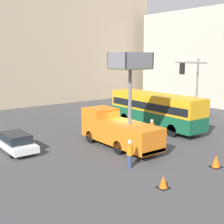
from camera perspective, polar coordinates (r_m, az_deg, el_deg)
ground_plane at (r=24.52m, az=2.89°, el=-5.91°), size 120.00×120.00×0.00m
building_backdrop_far at (r=47.10m, az=-18.87°, el=14.15°), size 44.00×10.00×20.77m
utility_truck at (r=23.35m, az=1.15°, el=-2.82°), size 2.50×7.23×7.05m
city_bus at (r=29.69m, az=7.97°, el=0.69°), size 2.55×10.16×3.26m
traffic_light_pole at (r=27.40m, az=14.42°, el=4.82°), size 3.04×2.78×6.56m
road_worker_near_truck at (r=19.35m, az=3.25°, el=-7.65°), size 0.38×0.38×1.79m
road_worker_directing at (r=25.32m, az=7.28°, el=-3.35°), size 0.38×0.38×1.80m
traffic_cone_near_truck at (r=16.94m, az=9.37°, el=-12.56°), size 0.60×0.60×0.68m
traffic_cone_mid_road at (r=20.62m, az=18.49°, el=-8.57°), size 0.68×0.68×0.78m
parked_car_curbside at (r=23.68m, az=-17.27°, el=-5.23°), size 1.77×4.66×1.36m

